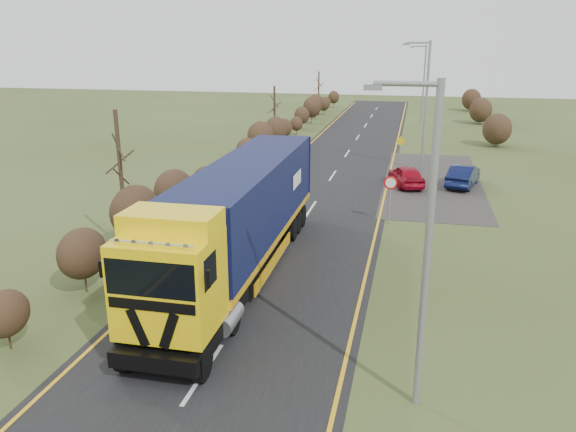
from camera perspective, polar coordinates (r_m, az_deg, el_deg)
The scene contains 13 objects.
ground at distance 19.28m, azimuth -4.28°, elevation -9.35°, with size 160.00×160.00×0.00m, color #38431D.
road at distance 28.29m, azimuth 1.59°, elevation -0.43°, with size 8.00×120.00×0.02m, color black.
layby at distance 37.47m, azimuth 14.45°, elevation 3.47°, with size 6.00×18.00×0.02m, color #2C2927.
lane_markings at distance 28.00m, azimuth 1.47°, elevation -0.58°, with size 7.52×116.00×0.01m.
hedgerow at distance 27.68m, azimuth -11.53°, elevation 2.28°, with size 2.24×102.04×6.05m.
lorry at distance 21.12m, azimuth -4.92°, elevation 0.22°, with size 3.02×15.52×4.32m.
car_red_hatchback at distance 35.67m, azimuth 11.92°, elevation 4.02°, with size 1.54×3.83×1.31m, color maroon.
car_blue_sedan at distance 36.46m, azimuth 17.37°, elevation 3.91°, with size 1.41×4.06×1.34m, color #091035.
streetlight_near at distance 13.14m, azimuth 13.71°, elevation -2.34°, with size 1.70×0.18×7.92m.
streetlight_mid at distance 39.91m, azimuth 13.71°, elevation 11.31°, with size 1.85×0.18×8.69m.
streetlight_far at distance 62.69m, azimuth 13.54°, elevation 13.13°, with size 1.77×0.18×8.26m.
speed_sign at distance 27.80m, azimuth 10.34°, elevation 2.58°, with size 0.67×0.10×2.41m.
warning_board at distance 42.93m, azimuth 11.33°, elevation 6.96°, with size 0.72×0.11×1.90m.
Camera 1 is at (5.18, -16.44, 8.65)m, focal length 35.00 mm.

